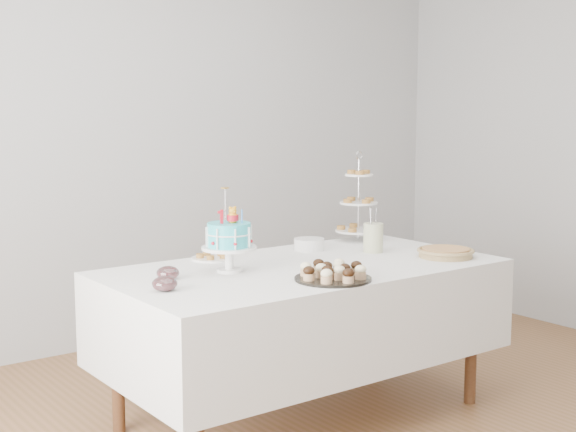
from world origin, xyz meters
TOP-DOWN VIEW (x-y plane):
  - walls at (0.00, 0.00)m, footprint 5.04×4.04m
  - table at (0.00, 0.30)m, footprint 1.92×1.02m
  - birthday_cake at (-0.37, 0.39)m, footprint 0.26×0.26m
  - cupcake_tray at (-0.09, -0.04)m, footprint 0.35×0.35m
  - pie at (0.72, 0.04)m, footprint 0.29×0.29m
  - tiered_stand at (0.71, 0.70)m, footprint 0.27×0.27m
  - plate_stack at (0.28, 0.61)m, footprint 0.16×0.16m
  - pastry_plate at (-0.27, 0.70)m, footprint 0.22×0.22m
  - jam_bowl_a at (-0.80, 0.22)m, footprint 0.11×0.11m
  - jam_bowl_b at (-0.68, 0.41)m, footprint 0.10×0.10m
  - utensil_pitcher at (0.52, 0.37)m, footprint 0.11×0.11m

SIDE VIEW (x-z plane):
  - table at x=0.00m, z-range 0.16..0.93m
  - pastry_plate at x=-0.27m, z-range 0.77..0.80m
  - pie at x=0.72m, z-range 0.77..0.82m
  - jam_bowl_b at x=-0.68m, z-range 0.77..0.83m
  - jam_bowl_a at x=-0.80m, z-range 0.77..0.83m
  - plate_stack at x=0.28m, z-range 0.77..0.83m
  - cupcake_tray at x=-0.09m, z-range 0.77..0.85m
  - utensil_pitcher at x=0.52m, z-range 0.74..0.97m
  - birthday_cake at x=-0.37m, z-range 0.68..1.08m
  - tiered_stand at x=0.71m, z-range 0.73..1.24m
  - walls at x=0.00m, z-range 0.00..2.70m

